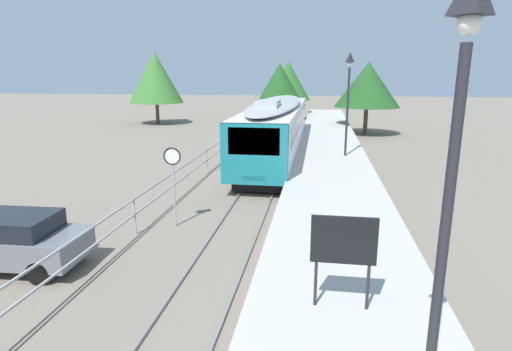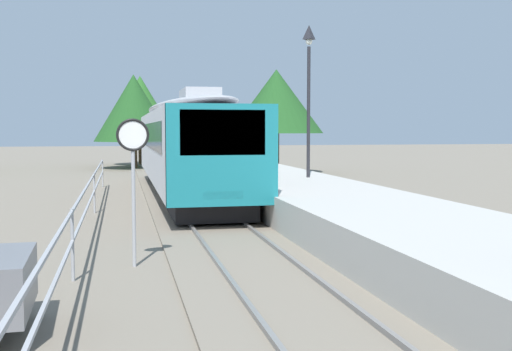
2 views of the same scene
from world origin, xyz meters
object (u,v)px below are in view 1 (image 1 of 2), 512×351
Objects in this scene: speed_limit_sign at (173,167)px; commuter_train at (277,124)px; platform_lamp_mid_platform at (349,85)px; parked_hatchback_grey at (11,241)px; platform_lamp_near_end at (457,130)px; platform_notice_board at (344,243)px.

commuter_train is at bearing 79.80° from speed_limit_sign.
speed_limit_sign is at bearing -123.82° from platform_lamp_mid_platform.
parked_hatchback_grey is at bearing -126.14° from platform_lamp_mid_platform.
platform_lamp_near_end is 1.32× the size of parked_hatchback_grey.
parked_hatchback_grey is at bearing -108.86° from commuter_train.
platform_lamp_mid_platform is at bearing 56.18° from speed_limit_sign.
platform_notice_board is at bearing -47.71° from speed_limit_sign.
parked_hatchback_grey is (-8.67, 2.17, -1.40)m from platform_notice_board.
platform_lamp_near_end is at bearing -90.00° from platform_lamp_mid_platform.
commuter_train is 4.55× the size of parked_hatchback_grey.
speed_limit_sign is (-6.28, 8.53, -2.50)m from platform_lamp_near_end.
platform_notice_board is 0.64× the size of speed_limit_sign.
parked_hatchback_grey is at bearing -131.39° from speed_limit_sign.
platform_notice_board is 0.44× the size of parked_hatchback_grey.
platform_notice_board is 9.05m from parked_hatchback_grey.
platform_lamp_mid_platform is at bearing 90.00° from platform_lamp_near_end.
platform_lamp_mid_platform reaches higher than commuter_train.
platform_lamp_near_end is 3.69m from platform_notice_board.
platform_lamp_mid_platform is (0.00, 17.91, 0.00)m from platform_lamp_near_end.
platform_lamp_mid_platform is 2.97× the size of platform_notice_board.
platform_lamp_mid_platform reaches higher than speed_limit_sign.
commuter_train is 5.67m from platform_lamp_mid_platform.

